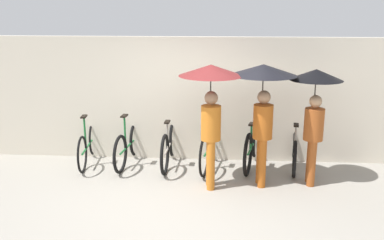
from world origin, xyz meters
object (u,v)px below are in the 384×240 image
(parked_bicycle_4, at_px, (252,145))
(parked_bicycle_5, at_px, (294,149))
(parked_bicycle_1, at_px, (128,145))
(pedestrian_leading, at_px, (211,91))
(parked_bicycle_0, at_px, (88,144))
(pedestrian_center, at_px, (263,89))
(pedestrian_trailing, at_px, (315,98))
(parked_bicycle_3, at_px, (210,146))
(parked_bicycle_2, at_px, (169,145))

(parked_bicycle_4, relative_size, parked_bicycle_5, 1.06)
(parked_bicycle_1, height_order, pedestrian_leading, pedestrian_leading)
(parked_bicycle_0, height_order, pedestrian_center, pedestrian_center)
(parked_bicycle_5, xyz_separation_m, pedestrian_trailing, (0.15, -0.70, 1.11))
(parked_bicycle_1, relative_size, pedestrian_trailing, 0.86)
(pedestrian_leading, height_order, pedestrian_trailing, pedestrian_leading)
(parked_bicycle_0, relative_size, parked_bicycle_3, 0.93)
(parked_bicycle_0, bearing_deg, parked_bicycle_4, -94.31)
(parked_bicycle_2, relative_size, parked_bicycle_4, 0.99)
(pedestrian_trailing, bearing_deg, parked_bicycle_1, 171.93)
(pedestrian_center, bearing_deg, parked_bicycle_4, 90.07)
(parked_bicycle_3, bearing_deg, parked_bicycle_1, 99.18)
(parked_bicycle_5, bearing_deg, pedestrian_center, 147.22)
(parked_bicycle_0, xyz_separation_m, parked_bicycle_2, (1.56, 0.01, 0.02))
(pedestrian_leading, bearing_deg, parked_bicycle_1, 143.72)
(parked_bicycle_0, height_order, parked_bicycle_3, parked_bicycle_0)
(parked_bicycle_1, xyz_separation_m, pedestrian_center, (2.42, -0.76, 1.25))
(pedestrian_leading, bearing_deg, pedestrian_center, 5.10)
(parked_bicycle_1, distance_m, parked_bicycle_3, 1.56)
(pedestrian_leading, xyz_separation_m, pedestrian_trailing, (1.69, 0.26, -0.14))
(parked_bicycle_4, bearing_deg, pedestrian_center, -162.10)
(parked_bicycle_1, bearing_deg, parked_bicycle_2, -84.95)
(pedestrian_center, relative_size, pedestrian_trailing, 1.04)
(parked_bicycle_3, distance_m, parked_bicycle_5, 1.56)
(parked_bicycle_3, relative_size, pedestrian_trailing, 0.92)
(parked_bicycle_0, height_order, parked_bicycle_4, same)
(parked_bicycle_1, distance_m, parked_bicycle_4, 2.34)
(parked_bicycle_2, bearing_deg, parked_bicycle_5, -87.37)
(parked_bicycle_3, bearing_deg, pedestrian_trailing, -100.57)
(parked_bicycle_4, bearing_deg, parked_bicycle_1, 103.33)
(parked_bicycle_4, distance_m, parked_bicycle_5, 0.78)
(parked_bicycle_0, relative_size, pedestrian_center, 0.82)
(parked_bicycle_3, xyz_separation_m, pedestrian_leading, (0.02, -0.90, 1.21))
(parked_bicycle_0, height_order, parked_bicycle_5, parked_bicycle_0)
(parked_bicycle_4, bearing_deg, parked_bicycle_2, 103.95)
(parked_bicycle_3, relative_size, parked_bicycle_5, 1.07)
(parked_bicycle_4, height_order, pedestrian_leading, pedestrian_leading)
(parked_bicycle_3, xyz_separation_m, parked_bicycle_5, (1.56, 0.05, -0.04))
(parked_bicycle_5, height_order, pedestrian_trailing, pedestrian_trailing)
(parked_bicycle_0, distance_m, parked_bicycle_1, 0.78)
(parked_bicycle_0, relative_size, pedestrian_leading, 0.81)
(parked_bicycle_4, bearing_deg, pedestrian_leading, 154.14)
(pedestrian_trailing, bearing_deg, parked_bicycle_0, 174.28)
(parked_bicycle_0, relative_size, parked_bicycle_5, 1.00)
(parked_bicycle_2, bearing_deg, parked_bicycle_4, -86.46)
(parked_bicycle_0, height_order, pedestrian_leading, pedestrian_leading)
(pedestrian_leading, bearing_deg, parked_bicycle_4, 45.99)
(parked_bicycle_2, height_order, pedestrian_leading, pedestrian_leading)
(parked_bicycle_0, relative_size, pedestrian_trailing, 0.85)
(parked_bicycle_1, xyz_separation_m, parked_bicycle_4, (2.34, 0.04, 0.03))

